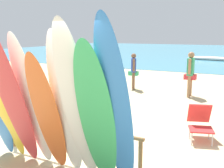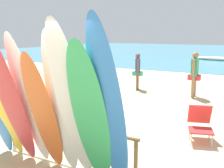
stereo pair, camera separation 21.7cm
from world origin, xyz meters
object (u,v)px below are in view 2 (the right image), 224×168
surfboard_blue_8 (109,110)px  beach_chair_striped (200,122)px  surfboard_red_2 (8,95)px  beachgoer_near_rack (104,75)px  surfboard_white_3 (28,102)px  surfboard_white_5 (61,106)px  beachgoer_photographing (195,71)px  surfboard_orange_4 (43,114)px  distant_boat (221,59)px  surfboard_green_7 (90,118)px  beachgoer_midbeach (138,69)px  surfboard_white_6 (72,105)px  surfboard_rack (66,132)px

surfboard_blue_8 → beach_chair_striped: 3.03m
surfboard_red_2 → beachgoer_near_rack: bearing=104.0°
beachgoer_near_rack → surfboard_white_3: bearing=7.3°
surfboard_blue_8 → beach_chair_striped: surfboard_blue_8 is taller
beach_chair_striped → surfboard_white_5: bearing=-139.0°
surfboard_red_2 → beachgoer_photographing: (1.62, 7.00, -0.36)m
surfboard_white_3 → surfboard_orange_4: (0.36, -0.04, -0.14)m
surfboard_orange_4 → distant_boat: size_ratio=0.47×
surfboard_red_2 → surfboard_green_7: (1.60, 0.07, -0.17)m
surfboard_white_5 → distant_boat: size_ratio=0.54×
beachgoer_midbeach → surfboard_white_3: bearing=-16.5°
surfboard_blue_8 → beachgoer_midbeach: size_ratio=1.80×
beachgoer_near_rack → beach_chair_striped: beachgoer_near_rack is taller
beachgoer_photographing → surfboard_blue_8: bearing=179.9°
surfboard_white_6 → surfboard_rack: bearing=131.3°
surfboard_white_5 → surfboard_rack: bearing=120.3°
surfboard_orange_4 → beach_chair_striped: (1.99, 2.75, -0.63)m
beachgoer_midbeach → beach_chair_striped: 5.63m
surfboard_white_6 → surfboard_blue_8: bearing=-3.9°
surfboard_orange_4 → distant_boat: surfboard_orange_4 is taller
surfboard_green_7 → surfboard_blue_8: 0.34m
surfboard_white_3 → surfboard_green_7: size_ratio=1.02×
beachgoer_midbeach → surfboard_white_6: bearing=-9.1°
surfboard_white_6 → beachgoer_near_rack: surfboard_white_6 is taller
surfboard_white_5 → beachgoer_photographing: surfboard_white_5 is taller
surfboard_blue_8 → beachgoer_near_rack: 5.82m
surfboard_rack → surfboard_blue_8: size_ratio=1.08×
surfboard_white_3 → beachgoer_photographing: size_ratio=1.48×
distant_boat → surfboard_green_7: bearing=-87.8°
beachgoer_midbeach → surfboard_rack: bearing=-12.9°
surfboard_white_5 → surfboard_orange_4: bearing=-173.6°
surfboard_white_3 → surfboard_white_5: 0.70m
surfboard_rack → surfboard_orange_4: bearing=-88.6°
surfboard_white_3 → distant_boat: surfboard_white_3 is taller
surfboard_green_7 → beach_chair_striped: size_ratio=2.83×
beachgoer_photographing → beachgoer_near_rack: beachgoer_photographing is taller
surfboard_white_6 → beach_chair_striped: surfboard_white_6 is taller
beachgoer_near_rack → distant_boat: size_ratio=0.34×
beachgoer_midbeach → surfboard_white_5: bearing=-11.1°
surfboard_rack → distant_boat: bearing=89.6°
surfboard_white_3 → surfboard_orange_4: 0.39m
surfboard_white_3 → beachgoer_midbeach: surfboard_white_3 is taller
surfboard_green_7 → beachgoer_near_rack: surfboard_green_7 is taller
surfboard_white_6 → distant_boat: bearing=87.7°
surfboard_orange_4 → beachgoer_midbeach: bearing=100.7°
surfboard_orange_4 → surfboard_blue_8: (1.26, -0.05, 0.26)m
surfboard_rack → surfboard_green_7: size_ratio=1.22×
beachgoer_midbeach → distant_boat: 14.39m
surfboard_white_6 → beachgoer_midbeach: size_ratio=1.79×
surfboard_rack → beachgoer_near_rack: size_ratio=1.88×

